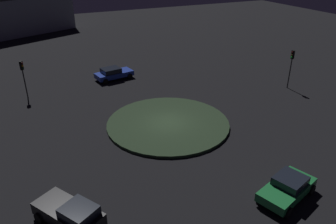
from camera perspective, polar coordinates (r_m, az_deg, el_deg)
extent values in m
plane|color=black|center=(28.76, 0.00, -2.19)|extent=(119.35, 119.35, 0.00)
cylinder|color=#263823|center=(28.70, 0.00, -1.98)|extent=(10.66, 10.66, 0.24)
cube|color=#1E7238|center=(21.81, 19.94, -12.53)|extent=(4.43, 3.05, 0.56)
cube|color=black|center=(21.70, 20.49, -11.11)|extent=(2.21, 2.13, 0.49)
cylinder|color=black|center=(20.66, 20.16, -16.11)|extent=(0.70, 0.42, 0.66)
cylinder|color=black|center=(21.25, 15.62, -13.95)|extent=(0.70, 0.42, 0.66)
cylinder|color=black|center=(22.82, 23.71, -12.26)|extent=(0.70, 0.42, 0.66)
cylinder|color=black|center=(23.36, 19.53, -10.45)|extent=(0.70, 0.42, 0.66)
cube|color=black|center=(19.71, -16.94, -16.57)|extent=(3.66, 4.44, 0.74)
cube|color=black|center=(18.72, -15.24, -16.39)|extent=(2.24, 2.31, 0.53)
cylinder|color=black|center=(20.56, -21.54, -16.73)|extent=(0.51, 0.64, 0.62)
cylinder|color=black|center=(21.26, -17.69, -14.34)|extent=(0.51, 0.64, 0.62)
cylinder|color=black|center=(19.49, -11.75, -17.90)|extent=(0.51, 0.64, 0.62)
cube|color=#1E38A5|center=(39.42, -9.34, 6.50)|extent=(4.58, 2.56, 0.56)
cube|color=black|center=(39.09, -9.90, 7.14)|extent=(2.31, 1.97, 0.54)
cylinder|color=black|center=(40.94, -7.92, 6.95)|extent=(0.65, 0.32, 0.62)
cylinder|color=black|center=(39.35, -6.66, 6.22)|extent=(0.65, 0.32, 0.62)
cylinder|color=black|center=(39.75, -11.94, 6.02)|extent=(0.65, 0.32, 0.62)
cylinder|color=black|center=(38.11, -10.80, 5.24)|extent=(0.65, 0.32, 0.62)
cylinder|color=#2D2D2D|center=(38.26, 20.37, 6.28)|extent=(0.12, 0.12, 3.33)
cube|color=black|center=(37.65, 20.88, 9.30)|extent=(0.26, 0.33, 0.90)
sphere|color=#3F0C0C|center=(37.46, 20.81, 9.67)|extent=(0.20, 0.20, 0.20)
sphere|color=#4C380F|center=(37.53, 20.74, 9.28)|extent=(0.20, 0.20, 0.20)
sphere|color=#1EE53F|center=(37.61, 20.68, 8.89)|extent=(0.20, 0.20, 0.20)
cylinder|color=#2D2D2D|center=(36.61, -23.59, 4.52)|extent=(0.12, 0.12, 2.96)
cube|color=black|center=(36.01, -24.14, 7.37)|extent=(0.37, 0.37, 0.90)
sphere|color=#3F0C0C|center=(35.83, -24.05, 7.76)|extent=(0.20, 0.20, 0.20)
sphere|color=yellow|center=(35.90, -23.97, 7.35)|extent=(0.20, 0.20, 0.20)
sphere|color=#0F3819|center=(35.98, -23.89, 6.95)|extent=(0.20, 0.20, 0.20)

